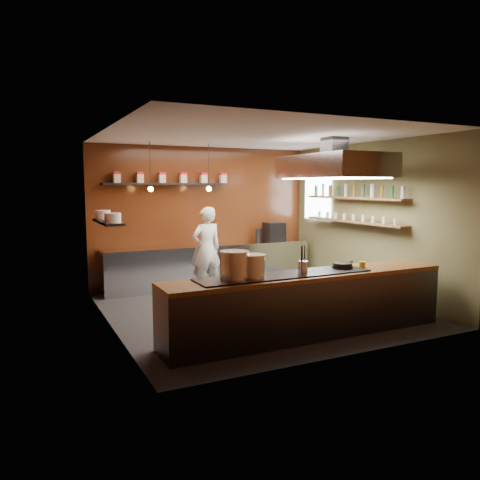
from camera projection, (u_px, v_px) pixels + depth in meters
floor at (257, 309)px, 8.24m from camera, size 5.00×5.00×0.00m
back_wall at (204, 216)px, 10.30m from camera, size 5.00×0.00×5.00m
left_wall at (109, 231)px, 6.99m from camera, size 0.00×5.00×5.00m
right_wall at (370, 220)px, 9.14m from camera, size 0.00×5.00×5.00m
ceiling at (257, 136)px, 7.89m from camera, size 5.00×5.00×0.00m
window_pane at (318, 197)px, 10.60m from camera, size 0.00×1.00×1.00m
prep_counter at (210, 265)px, 10.13m from camera, size 4.60×0.65×0.90m
pass_counter at (308, 304)px, 6.75m from camera, size 4.40×0.72×0.94m
tin_shelf at (166, 184)px, 9.70m from camera, size 2.60×0.26×0.04m
plate_shelf at (108, 222)px, 7.94m from camera, size 0.30×1.40×0.04m
bottle_shelf_upper at (354, 198)px, 9.29m from camera, size 0.26×2.80×0.04m
bottle_shelf_lower at (353, 222)px, 9.35m from camera, size 0.26×2.80×0.04m
extractor_hood at (334, 166)px, 8.15m from camera, size 1.20×2.00×0.72m
pendant_left at (151, 186)px, 8.90m from camera, size 0.10×0.10×0.95m
pendant_right at (209, 186)px, 9.42m from camera, size 0.10×0.10×0.95m
storage_tins at (173, 178)px, 9.75m from camera, size 2.43×0.13×0.22m
plate_stacks at (108, 216)px, 7.93m from camera, size 0.26×1.16×0.16m
bottles at (354, 191)px, 9.28m from camera, size 0.06×2.66×0.24m
wine_glasses at (353, 217)px, 9.34m from camera, size 0.07×2.37×0.13m
stockpot_large at (234, 265)px, 6.15m from camera, size 0.49×0.49×0.38m
stockpot_small at (253, 266)px, 6.23m from camera, size 0.36×0.36×0.32m
utensil_crock at (303, 267)px, 6.58m from camera, size 0.17×0.17×0.17m
frying_pan at (343, 265)px, 7.01m from camera, size 0.45×0.31×0.08m
butter_jar at (362, 265)px, 7.16m from camera, size 0.13×0.13×0.09m
espresso_machine at (274, 232)px, 10.74m from camera, size 0.44×0.42×0.42m
chef at (207, 249)px, 9.62m from camera, size 0.67×0.47×1.73m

